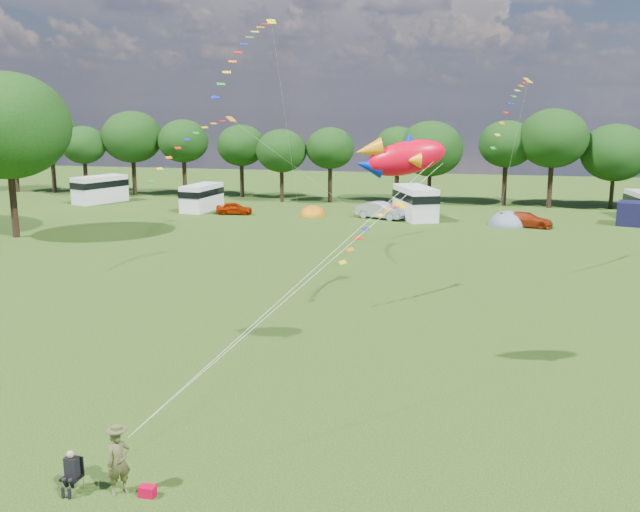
% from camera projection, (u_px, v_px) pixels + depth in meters
% --- Properties ---
extents(ground_plane, '(180.00, 180.00, 0.00)m').
position_uv_depth(ground_plane, '(272.00, 411.00, 25.47)').
color(ground_plane, black).
rests_on(ground_plane, ground).
extents(tree_line, '(102.98, 10.98, 10.27)m').
position_uv_depth(tree_line, '(464.00, 146.00, 75.50)').
color(tree_line, black).
rests_on(tree_line, ground).
extents(big_tree, '(10.00, 10.00, 13.28)m').
position_uv_depth(big_tree, '(7.00, 126.00, 56.64)').
color(big_tree, black).
rests_on(big_tree, ground).
extents(car_a, '(3.80, 1.93, 1.21)m').
position_uv_depth(car_a, '(234.00, 208.00, 70.32)').
color(car_a, '#991E01').
rests_on(car_a, ground).
extents(car_b, '(4.79, 3.15, 1.58)m').
position_uv_depth(car_b, '(381.00, 210.00, 67.64)').
color(car_b, '#9C9EA4').
rests_on(car_b, ground).
extents(car_c, '(4.62, 2.71, 1.30)m').
position_uv_depth(car_c, '(527.00, 220.00, 63.16)').
color(car_c, '#982A0D').
rests_on(car_c, ground).
extents(campervan_a, '(4.62, 6.49, 2.93)m').
position_uv_depth(campervan_a, '(100.00, 188.00, 78.52)').
color(campervan_a, white).
rests_on(campervan_a, ground).
extents(campervan_b, '(2.94, 5.68, 2.67)m').
position_uv_depth(campervan_b, '(202.00, 197.00, 72.67)').
color(campervan_b, white).
rests_on(campervan_b, ground).
extents(campervan_c, '(4.93, 6.77, 3.05)m').
position_uv_depth(campervan_c, '(415.00, 201.00, 67.52)').
color(campervan_c, white).
rests_on(campervan_c, ground).
extents(tent_orange, '(2.61, 2.86, 2.05)m').
position_uv_depth(tent_orange, '(313.00, 216.00, 69.34)').
color(tent_orange, '#C66B0A').
rests_on(tent_orange, ground).
extents(tent_greyblue, '(3.51, 3.84, 2.61)m').
position_uv_depth(tent_greyblue, '(507.00, 225.00, 64.08)').
color(tent_greyblue, slate).
rests_on(tent_greyblue, ground).
extents(awning_navy, '(3.99, 3.55, 2.11)m').
position_uv_depth(awning_navy, '(638.00, 214.00, 63.80)').
color(awning_navy, black).
rests_on(awning_navy, ground).
extents(kite_flyer, '(0.80, 0.81, 1.89)m').
position_uv_depth(kite_flyer, '(118.00, 462.00, 19.94)').
color(kite_flyer, '#4C4B28').
rests_on(kite_flyer, ground).
extents(camp_chair, '(0.55, 0.55, 1.28)m').
position_uv_depth(camp_chair, '(72.00, 467.00, 20.05)').
color(camp_chair, '#99999E').
rests_on(camp_chair, ground).
extents(kite_bag, '(0.45, 0.30, 0.32)m').
position_uv_depth(kite_bag, '(147.00, 491.00, 19.92)').
color(kite_bag, '#AF0023').
rests_on(kite_bag, ground).
extents(fish_kite, '(3.71, 1.88, 1.94)m').
position_uv_depth(fish_kite, '(399.00, 158.00, 26.82)').
color(fish_kite, red).
rests_on(fish_kite, ground).
extents(streamer_kite_a, '(3.41, 5.56, 5.78)m').
position_uv_depth(streamer_kite_a, '(248.00, 45.00, 51.10)').
color(streamer_kite_a, '#FFE000').
rests_on(streamer_kite_a, ground).
extents(streamer_kite_b, '(4.10, 4.62, 3.77)m').
position_uv_depth(streamer_kite_b, '(198.00, 138.00, 43.09)').
color(streamer_kite_b, orange).
rests_on(streamer_kite_b, ground).
extents(streamer_kite_c, '(3.10, 5.03, 2.82)m').
position_uv_depth(streamer_kite_c, '(378.00, 222.00, 39.28)').
color(streamer_kite_c, '#FFD400').
rests_on(streamer_kite_c, ground).
extents(streamer_kite_d, '(2.58, 5.10, 4.28)m').
position_uv_depth(streamer_kite_d, '(514.00, 101.00, 43.86)').
color(streamer_kite_d, gold).
rests_on(streamer_kite_d, ground).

